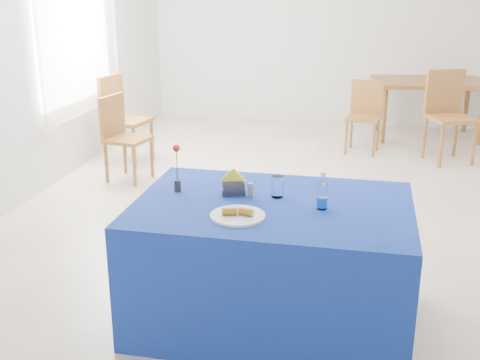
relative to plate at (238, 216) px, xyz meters
name	(u,v)px	position (x,y,z in m)	size (l,w,h in m)	color
floor	(295,206)	(0.06, 2.20, -0.77)	(7.00, 7.00, 0.00)	beige
room_shell	(301,10)	(0.06, 2.20, 0.98)	(7.00, 7.00, 7.00)	silver
window_pane	(74,24)	(-2.41, 3.00, 0.78)	(0.04, 1.50, 1.60)	white
curtain	(80,24)	(-2.34, 3.00, 0.78)	(0.04, 1.75, 1.85)	white
plate	(238,216)	(0.00, 0.00, 0.00)	(0.30, 0.30, 0.01)	white
drinking_glass	(277,187)	(0.16, 0.36, 0.06)	(0.07, 0.07, 0.13)	white
salt_shaker	(250,190)	(0.00, 0.33, 0.04)	(0.03, 0.03, 0.09)	gray
pepper_shaker	(239,185)	(-0.08, 0.41, 0.04)	(0.03, 0.03, 0.09)	slate
blue_table	(272,262)	(0.15, 0.25, -0.39)	(1.60, 1.10, 0.76)	navy
water_bottle	(322,197)	(0.44, 0.22, 0.06)	(0.06, 0.06, 0.21)	white
napkin_holder	(234,187)	(-0.10, 0.35, 0.04)	(0.16, 0.09, 0.17)	#3D3C42
rose_vase	(177,170)	(-0.45, 0.34, 0.13)	(0.04, 0.04, 0.29)	#242429
oak_table	(429,86)	(1.43, 5.11, -0.09)	(1.51, 1.08, 0.76)	brown
chair_bg_left	(365,111)	(0.64, 4.25, -0.28)	(0.43, 0.43, 0.85)	olive
chair_bg_right	(448,109)	(1.56, 4.07, -0.18)	(0.60, 0.60, 1.03)	olive
chair_win_a	(121,132)	(-1.79, 2.63, -0.26)	(0.46, 0.46, 0.88)	olive
chair_win_b	(120,113)	(-2.04, 3.21, -0.20)	(0.52, 0.52, 0.98)	olive
banana_pieces	(238,212)	(0.00, -0.01, 0.03)	(0.18, 0.07, 0.04)	gold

